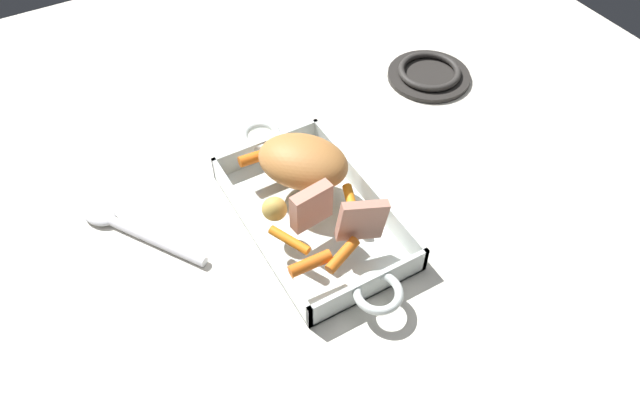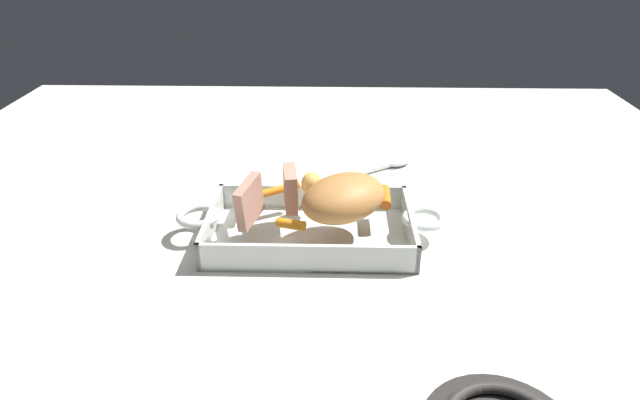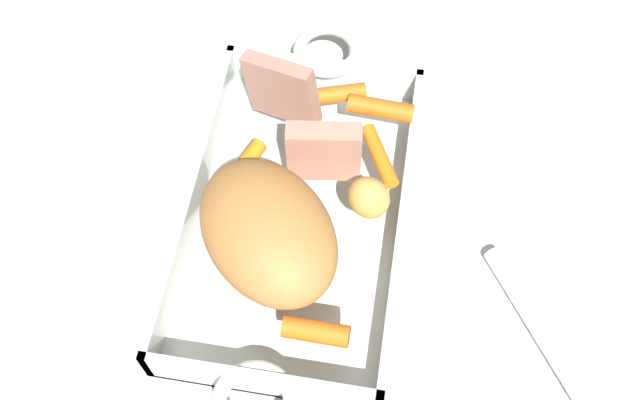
{
  "view_description": "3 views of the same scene",
  "coord_description": "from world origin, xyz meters",
  "px_view_note": "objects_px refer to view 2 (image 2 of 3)",
  "views": [
    {
      "loc": [
        0.55,
        -0.3,
        0.77
      ],
      "look_at": [
        0.02,
        0.0,
        0.07
      ],
      "focal_mm": 33.1,
      "sensor_mm": 36.0,
      "label": 1
    },
    {
      "loc": [
        -0.04,
        0.8,
        0.5
      ],
      "look_at": [
        -0.02,
        0.01,
        0.08
      ],
      "focal_mm": 30.33,
      "sensor_mm": 36.0,
      "label": 2
    },
    {
      "loc": [
        -0.34,
        -0.08,
        0.66
      ],
      "look_at": [
        -0.01,
        -0.02,
        0.06
      ],
      "focal_mm": 41.69,
      "sensor_mm": 36.0,
      "label": 3
    }
  ],
  "objects_px": {
    "roasting_dish": "(310,230)",
    "baby_carrot_southeast": "(241,203)",
    "pork_roast": "(344,198)",
    "baby_carrot_center_right": "(281,189)",
    "baby_carrot_short": "(291,224)",
    "roast_slice_thin": "(249,202)",
    "serving_spoon": "(376,167)",
    "potato_halved": "(313,184)",
    "roast_slice_outer": "(290,189)",
    "baby_carrot_northwest": "(250,189)",
    "baby_carrot_southwest": "(385,197)"
  },
  "relations": [
    {
      "from": "roasting_dish",
      "to": "potato_halved",
      "type": "height_order",
      "value": "potato_halved"
    },
    {
      "from": "baby_carrot_short",
      "to": "potato_halved",
      "type": "relative_size",
      "value": 1.13
    },
    {
      "from": "baby_carrot_northwest",
      "to": "baby_carrot_southeast",
      "type": "distance_m",
      "value": 0.05
    },
    {
      "from": "baby_carrot_southwest",
      "to": "serving_spoon",
      "type": "xyz_separation_m",
      "value": [
        -0.0,
        -0.24,
        -0.05
      ]
    },
    {
      "from": "baby_carrot_southwest",
      "to": "serving_spoon",
      "type": "distance_m",
      "value": 0.24
    },
    {
      "from": "roasting_dish",
      "to": "potato_halved",
      "type": "distance_m",
      "value": 0.09
    },
    {
      "from": "baby_carrot_northwest",
      "to": "baby_carrot_center_right",
      "type": "relative_size",
      "value": 0.94
    },
    {
      "from": "roasting_dish",
      "to": "baby_carrot_southeast",
      "type": "distance_m",
      "value": 0.13
    },
    {
      "from": "potato_halved",
      "to": "serving_spoon",
      "type": "height_order",
      "value": "potato_halved"
    },
    {
      "from": "roast_slice_outer",
      "to": "potato_halved",
      "type": "height_order",
      "value": "roast_slice_outer"
    },
    {
      "from": "roast_slice_outer",
      "to": "baby_carrot_southeast",
      "type": "height_order",
      "value": "roast_slice_outer"
    },
    {
      "from": "baby_carrot_center_right",
      "to": "baby_carrot_short",
      "type": "xyz_separation_m",
      "value": [
        -0.03,
        0.13,
        0.0
      ]
    },
    {
      "from": "baby_carrot_southeast",
      "to": "roasting_dish",
      "type": "bearing_deg",
      "value": 171.79
    },
    {
      "from": "roasting_dish",
      "to": "potato_halved",
      "type": "bearing_deg",
      "value": -91.96
    },
    {
      "from": "baby_carrot_southwest",
      "to": "serving_spoon",
      "type": "relative_size",
      "value": 0.26
    },
    {
      "from": "baby_carrot_northwest",
      "to": "baby_carrot_short",
      "type": "height_order",
      "value": "baby_carrot_northwest"
    },
    {
      "from": "roast_slice_thin",
      "to": "baby_carrot_southwest",
      "type": "height_order",
      "value": "roast_slice_thin"
    },
    {
      "from": "pork_roast",
      "to": "baby_carrot_short",
      "type": "relative_size",
      "value": 3.22
    },
    {
      "from": "roasting_dish",
      "to": "potato_halved",
      "type": "relative_size",
      "value": 10.92
    },
    {
      "from": "serving_spoon",
      "to": "baby_carrot_northwest",
      "type": "bearing_deg",
      "value": -172.47
    },
    {
      "from": "serving_spoon",
      "to": "potato_halved",
      "type": "bearing_deg",
      "value": -155.19
    },
    {
      "from": "baby_carrot_southeast",
      "to": "potato_halved",
      "type": "height_order",
      "value": "potato_halved"
    },
    {
      "from": "roasting_dish",
      "to": "baby_carrot_southwest",
      "type": "relative_size",
      "value": 8.07
    },
    {
      "from": "roasting_dish",
      "to": "roast_slice_thin",
      "type": "height_order",
      "value": "roast_slice_thin"
    },
    {
      "from": "baby_carrot_southeast",
      "to": "serving_spoon",
      "type": "bearing_deg",
      "value": -134.3
    },
    {
      "from": "pork_roast",
      "to": "serving_spoon",
      "type": "height_order",
      "value": "pork_roast"
    },
    {
      "from": "potato_halved",
      "to": "serving_spoon",
      "type": "xyz_separation_m",
      "value": [
        -0.13,
        -0.21,
        -0.06
      ]
    },
    {
      "from": "roast_slice_thin",
      "to": "baby_carrot_northwest",
      "type": "height_order",
      "value": "roast_slice_thin"
    },
    {
      "from": "baby_carrot_southeast",
      "to": "potato_halved",
      "type": "relative_size",
      "value": 1.54
    },
    {
      "from": "potato_halved",
      "to": "baby_carrot_northwest",
      "type": "bearing_deg",
      "value": 1.01
    },
    {
      "from": "pork_roast",
      "to": "baby_carrot_center_right",
      "type": "bearing_deg",
      "value": -37.43
    },
    {
      "from": "roast_slice_thin",
      "to": "potato_halved",
      "type": "xyz_separation_m",
      "value": [
        -0.1,
        -0.1,
        -0.02
      ]
    },
    {
      "from": "roast_slice_outer",
      "to": "baby_carrot_northwest",
      "type": "xyz_separation_m",
      "value": [
        0.08,
        -0.05,
        -0.02
      ]
    },
    {
      "from": "potato_halved",
      "to": "serving_spoon",
      "type": "bearing_deg",
      "value": -121.9
    },
    {
      "from": "serving_spoon",
      "to": "roast_slice_thin",
      "type": "bearing_deg",
      "value": -160.09
    },
    {
      "from": "roasting_dish",
      "to": "serving_spoon",
      "type": "height_order",
      "value": "roasting_dish"
    },
    {
      "from": "baby_carrot_northwest",
      "to": "baby_carrot_center_right",
      "type": "distance_m",
      "value": 0.06
    },
    {
      "from": "roasting_dish",
      "to": "baby_carrot_short",
      "type": "height_order",
      "value": "baby_carrot_short"
    },
    {
      "from": "roast_slice_thin",
      "to": "potato_halved",
      "type": "bearing_deg",
      "value": -135.35
    },
    {
      "from": "baby_carrot_center_right",
      "to": "baby_carrot_short",
      "type": "relative_size",
      "value": 1.48
    },
    {
      "from": "roast_slice_outer",
      "to": "serving_spoon",
      "type": "xyz_separation_m",
      "value": [
        -0.17,
        -0.26,
        -0.08
      ]
    },
    {
      "from": "roast_slice_thin",
      "to": "baby_carrot_southeast",
      "type": "height_order",
      "value": "roast_slice_thin"
    },
    {
      "from": "pork_roast",
      "to": "roast_slice_outer",
      "type": "height_order",
      "value": "pork_roast"
    },
    {
      "from": "roast_slice_thin",
      "to": "pork_roast",
      "type": "bearing_deg",
      "value": -173.81
    },
    {
      "from": "roasting_dish",
      "to": "baby_carrot_southwest",
      "type": "height_order",
      "value": "baby_carrot_southwest"
    },
    {
      "from": "roast_slice_thin",
      "to": "baby_carrot_southeast",
      "type": "xyz_separation_m",
      "value": [
        0.02,
        -0.05,
        -0.03
      ]
    },
    {
      "from": "roasting_dish",
      "to": "baby_carrot_southeast",
      "type": "relative_size",
      "value": 7.07
    },
    {
      "from": "pork_roast",
      "to": "baby_carrot_southeast",
      "type": "height_order",
      "value": "pork_roast"
    },
    {
      "from": "baby_carrot_center_right",
      "to": "roasting_dish",
      "type": "bearing_deg",
      "value": 127.73
    },
    {
      "from": "baby_carrot_short",
      "to": "potato_halved",
      "type": "bearing_deg",
      "value": -104.33
    }
  ]
}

